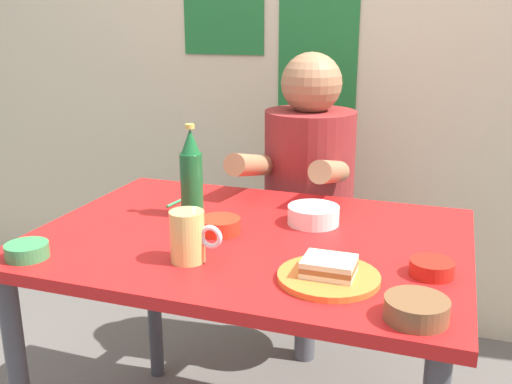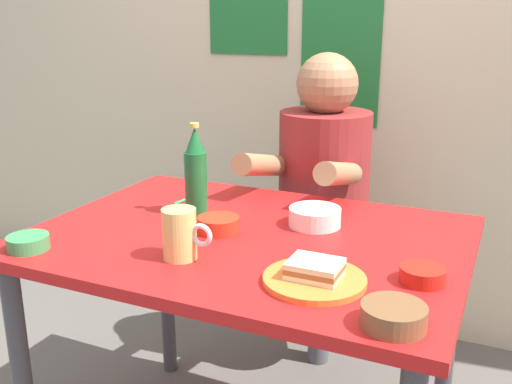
# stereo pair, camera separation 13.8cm
# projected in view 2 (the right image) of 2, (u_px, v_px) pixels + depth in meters

# --- Properties ---
(wall_back) EXTENTS (4.40, 0.09, 2.60)m
(wall_back) POSITION_uv_depth(u_px,v_px,m) (362.00, 12.00, 2.26)
(wall_back) COLOR beige
(wall_back) RESTS_ON ground
(dining_table) EXTENTS (1.10, 0.80, 0.74)m
(dining_table) POSITION_uv_depth(u_px,v_px,m) (248.00, 267.00, 1.54)
(dining_table) COLOR red
(dining_table) RESTS_ON ground
(stool) EXTENTS (0.34, 0.34, 0.45)m
(stool) POSITION_uv_depth(u_px,v_px,m) (320.00, 278.00, 2.17)
(stool) COLOR #4C4C51
(stool) RESTS_ON ground
(person_seated) EXTENTS (0.33, 0.56, 0.72)m
(person_seated) POSITION_uv_depth(u_px,v_px,m) (322.00, 170.00, 2.04)
(person_seated) COLOR maroon
(person_seated) RESTS_ON stool
(plate_orange) EXTENTS (0.22, 0.22, 0.01)m
(plate_orange) POSITION_uv_depth(u_px,v_px,m) (314.00, 280.00, 1.23)
(plate_orange) COLOR orange
(plate_orange) RESTS_ON dining_table
(sandwich) EXTENTS (0.11, 0.09, 0.04)m
(sandwich) POSITION_uv_depth(u_px,v_px,m) (315.00, 269.00, 1.22)
(sandwich) COLOR beige
(sandwich) RESTS_ON plate_orange
(beer_mug) EXTENTS (0.13, 0.08, 0.12)m
(beer_mug) POSITION_uv_depth(u_px,v_px,m) (180.00, 234.00, 1.34)
(beer_mug) COLOR #D1BC66
(beer_mug) RESTS_ON dining_table
(beer_bottle) EXTENTS (0.06, 0.06, 0.26)m
(beer_bottle) POSITION_uv_depth(u_px,v_px,m) (196.00, 174.00, 1.63)
(beer_bottle) COLOR #19602D
(beer_bottle) RESTS_ON dining_table
(sambal_bowl_red) EXTENTS (0.10, 0.10, 0.03)m
(sambal_bowl_red) POSITION_uv_depth(u_px,v_px,m) (422.00, 274.00, 1.23)
(sambal_bowl_red) COLOR #B21E14
(sambal_bowl_red) RESTS_ON dining_table
(dip_bowl_green) EXTENTS (0.10, 0.10, 0.03)m
(dip_bowl_green) POSITION_uv_depth(u_px,v_px,m) (28.00, 242.00, 1.40)
(dip_bowl_green) COLOR #388C4C
(dip_bowl_green) RESTS_ON dining_table
(condiment_bowl_brown) EXTENTS (0.12, 0.12, 0.04)m
(condiment_bowl_brown) POSITION_uv_depth(u_px,v_px,m) (394.00, 315.00, 1.05)
(condiment_bowl_brown) COLOR brown
(condiment_bowl_brown) RESTS_ON dining_table
(sauce_bowl_chili) EXTENTS (0.11, 0.11, 0.04)m
(sauce_bowl_chili) POSITION_uv_depth(u_px,v_px,m) (218.00, 224.00, 1.52)
(sauce_bowl_chili) COLOR red
(sauce_bowl_chili) RESTS_ON dining_table
(rice_bowl_white) EXTENTS (0.14, 0.14, 0.05)m
(rice_bowl_white) POSITION_uv_depth(u_px,v_px,m) (315.00, 216.00, 1.56)
(rice_bowl_white) COLOR silver
(rice_bowl_white) RESTS_ON dining_table
(spoon) EXTENTS (0.04, 0.12, 0.01)m
(spoon) POSITION_uv_depth(u_px,v_px,m) (193.00, 196.00, 1.81)
(spoon) COLOR #26A559
(spoon) RESTS_ON dining_table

